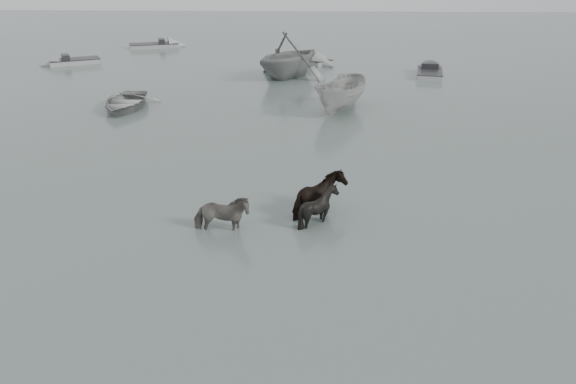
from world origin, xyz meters
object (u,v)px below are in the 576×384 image
object	(u,v)px
pony_pinto	(221,208)
pony_dark	(321,190)
rowboat_lead	(124,100)
pony_black	(319,201)

from	to	relation	value
pony_pinto	pony_dark	xyz separation A→B (m)	(2.93, 1.31, 0.09)
pony_dark	rowboat_lead	xyz separation A→B (m)	(-10.23, 12.79, -0.36)
rowboat_lead	pony_black	bearing A→B (deg)	-53.75
pony_black	rowboat_lead	distance (m)	16.84
pony_pinto	rowboat_lead	world-z (taller)	pony_pinto
pony_pinto	pony_dark	world-z (taller)	pony_dark
rowboat_lead	pony_pinto	bearing A→B (deg)	-63.54
pony_pinto	rowboat_lead	xyz separation A→B (m)	(-7.30, 14.10, -0.27)
pony_black	rowboat_lead	bearing A→B (deg)	36.71
pony_dark	pony_black	xyz separation A→B (m)	(-0.06, -0.63, -0.11)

